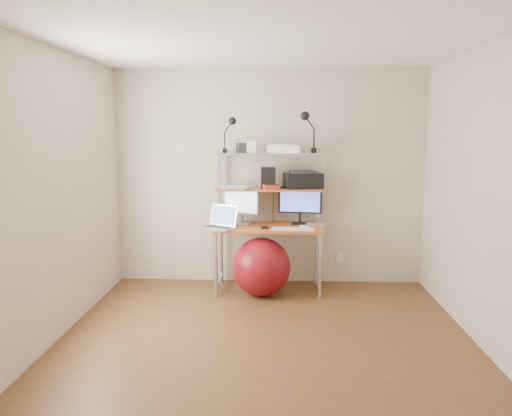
# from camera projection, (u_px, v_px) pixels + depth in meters

# --- Properties ---
(room) EXTENTS (3.60, 3.60, 3.60)m
(room) POSITION_uv_depth(u_px,v_px,m) (266.00, 198.00, 4.06)
(room) COLOR brown
(room) RESTS_ON ground
(computer_desk) EXTENTS (1.20, 0.60, 1.57)m
(computer_desk) POSITION_uv_depth(u_px,v_px,m) (269.00, 206.00, 5.59)
(computer_desk) COLOR #BF4F25
(computer_desk) RESTS_ON ground
(desktop) EXTENTS (1.20, 0.60, 0.00)m
(desktop) POSITION_uv_depth(u_px,v_px,m) (268.00, 226.00, 5.56)
(desktop) COLOR #BF4F25
(desktop) RESTS_ON computer_desk
(mid_shelf) EXTENTS (1.18, 0.34, 0.00)m
(mid_shelf) POSITION_uv_depth(u_px,v_px,m) (269.00, 188.00, 5.63)
(mid_shelf) COLOR #BF4F25
(mid_shelf) RESTS_ON computer_desk
(top_shelf) EXTENTS (1.18, 0.34, 0.00)m
(top_shelf) POSITION_uv_depth(u_px,v_px,m) (269.00, 153.00, 5.57)
(top_shelf) COLOR #B2B2B7
(top_shelf) RESTS_ON computer_desk
(floor) EXTENTS (3.60, 3.60, 0.00)m
(floor) POSITION_uv_depth(u_px,v_px,m) (265.00, 343.00, 4.26)
(floor) COLOR brown
(floor) RESTS_ON ground
(wall_outlet) EXTENTS (0.08, 0.01, 0.12)m
(wall_outlet) POSITION_uv_depth(u_px,v_px,m) (340.00, 257.00, 5.94)
(wall_outlet) COLOR silver
(wall_outlet) RESTS_ON room
(monitor_silver) EXTENTS (0.40, 0.18, 0.45)m
(monitor_silver) POSITION_uv_depth(u_px,v_px,m) (241.00, 203.00, 5.64)
(monitor_silver) COLOR #ADADB1
(monitor_silver) RESTS_ON desktop
(monitor_black) EXTENTS (0.50, 0.16, 0.50)m
(monitor_black) POSITION_uv_depth(u_px,v_px,m) (300.00, 202.00, 5.65)
(monitor_black) COLOR black
(monitor_black) RESTS_ON desktop
(laptop) EXTENTS (0.45, 0.42, 0.31)m
(laptop) POSITION_uv_depth(u_px,v_px,m) (221.00, 223.00, 5.46)
(laptop) COLOR silver
(laptop) RESTS_ON desktop
(keyboard) EXTENTS (0.46, 0.16, 0.01)m
(keyboard) POSITION_uv_depth(u_px,v_px,m) (293.00, 229.00, 5.37)
(keyboard) COLOR silver
(keyboard) RESTS_ON desktop
(mouse) EXTENTS (0.10, 0.06, 0.03)m
(mouse) POSITION_uv_depth(u_px,v_px,m) (304.00, 227.00, 5.44)
(mouse) COLOR silver
(mouse) RESTS_ON desktop
(mac_mini) EXTENTS (0.23, 0.23, 0.04)m
(mac_mini) POSITION_uv_depth(u_px,v_px,m) (315.00, 223.00, 5.62)
(mac_mini) COLOR silver
(mac_mini) RESTS_ON desktop
(phone) EXTENTS (0.09, 0.15, 0.01)m
(phone) POSITION_uv_depth(u_px,v_px,m) (265.00, 227.00, 5.45)
(phone) COLOR black
(phone) RESTS_ON desktop
(printer) EXTENTS (0.46, 0.36, 0.20)m
(printer) POSITION_uv_depth(u_px,v_px,m) (303.00, 180.00, 5.63)
(printer) COLOR black
(printer) RESTS_ON mid_shelf
(nas_cube) EXTENTS (0.17, 0.17, 0.24)m
(nas_cube) POSITION_uv_depth(u_px,v_px,m) (268.00, 178.00, 5.61)
(nas_cube) COLOR black
(nas_cube) RESTS_ON mid_shelf
(red_box) EXTENTS (0.20, 0.16, 0.05)m
(red_box) POSITION_uv_depth(u_px,v_px,m) (271.00, 187.00, 5.53)
(red_box) COLOR #B1331C
(red_box) RESTS_ON mid_shelf
(scanner) EXTENTS (0.42, 0.33, 0.10)m
(scanner) POSITION_uv_depth(u_px,v_px,m) (286.00, 148.00, 5.53)
(scanner) COLOR silver
(scanner) RESTS_ON top_shelf
(box_white) EXTENTS (0.12, 0.10, 0.13)m
(box_white) POSITION_uv_depth(u_px,v_px,m) (252.00, 147.00, 5.56)
(box_white) COLOR silver
(box_white) RESTS_ON top_shelf
(box_grey) EXTENTS (0.13, 0.13, 0.11)m
(box_grey) POSITION_uv_depth(u_px,v_px,m) (242.00, 148.00, 5.59)
(box_grey) COLOR #2D2E30
(box_grey) RESTS_ON top_shelf
(clip_lamp_left) EXTENTS (0.16, 0.09, 0.39)m
(clip_lamp_left) POSITION_uv_depth(u_px,v_px,m) (231.00, 127.00, 5.45)
(clip_lamp_left) COLOR black
(clip_lamp_left) RESTS_ON top_shelf
(clip_lamp_right) EXTENTS (0.18, 0.10, 0.45)m
(clip_lamp_right) POSITION_uv_depth(u_px,v_px,m) (307.00, 123.00, 5.43)
(clip_lamp_right) COLOR black
(clip_lamp_right) RESTS_ON top_shelf
(exercise_ball) EXTENTS (0.64, 0.64, 0.64)m
(exercise_ball) POSITION_uv_depth(u_px,v_px,m) (261.00, 267.00, 5.45)
(exercise_ball) COLOR maroon
(exercise_ball) RESTS_ON floor
(paper_stack) EXTENTS (0.43, 0.41, 0.02)m
(paper_stack) POSITION_uv_depth(u_px,v_px,m) (236.00, 187.00, 5.64)
(paper_stack) COLOR white
(paper_stack) RESTS_ON mid_shelf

